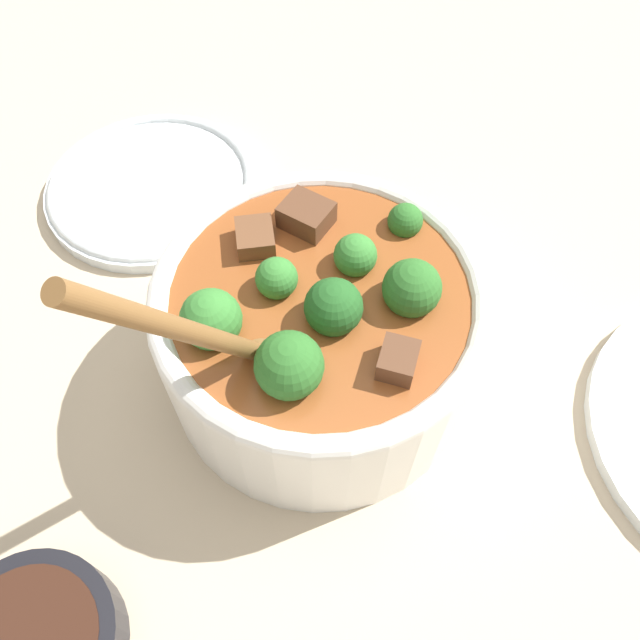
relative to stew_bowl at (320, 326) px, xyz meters
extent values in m
plane|color=#C6B293|center=(0.00, 0.00, -0.06)|extent=(4.00, 4.00, 0.00)
cylinder|color=white|center=(0.00, 0.00, -0.01)|extent=(0.24, 0.24, 0.10)
torus|color=white|center=(0.00, 0.00, 0.04)|extent=(0.24, 0.24, 0.02)
cylinder|color=brown|center=(0.00, 0.00, 0.01)|extent=(0.21, 0.21, 0.06)
sphere|color=#235B23|center=(0.01, -0.02, 0.05)|extent=(0.04, 0.04, 0.04)
cylinder|color=#6B9956|center=(0.01, -0.02, 0.02)|extent=(0.01, 0.01, 0.02)
sphere|color=#387F33|center=(-0.03, 0.01, 0.05)|extent=(0.03, 0.03, 0.03)
cylinder|color=#6B9956|center=(-0.03, 0.01, 0.03)|extent=(0.01, 0.01, 0.01)
sphere|color=#387F33|center=(0.03, 0.02, 0.05)|extent=(0.03, 0.03, 0.03)
cylinder|color=#6B9956|center=(0.03, 0.02, 0.03)|extent=(0.01, 0.01, 0.01)
sphere|color=#387F33|center=(-0.07, -0.02, 0.05)|extent=(0.04, 0.04, 0.04)
cylinder|color=#6B9956|center=(-0.07, -0.02, 0.02)|extent=(0.01, 0.01, 0.02)
sphere|color=#2D6B28|center=(-0.03, -0.06, 0.05)|extent=(0.04, 0.04, 0.04)
cylinder|color=#6B9956|center=(-0.03, -0.06, 0.02)|extent=(0.02, 0.02, 0.02)
sphere|color=#2D6B28|center=(0.07, 0.05, 0.04)|extent=(0.03, 0.03, 0.03)
cylinder|color=#6B9956|center=(0.07, 0.05, 0.03)|extent=(0.01, 0.01, 0.01)
sphere|color=#2D6B28|center=(0.06, -0.01, 0.05)|extent=(0.04, 0.04, 0.04)
cylinder|color=#6B9956|center=(0.06, -0.01, 0.02)|extent=(0.01, 0.01, 0.02)
cube|color=brown|center=(-0.04, 0.05, 0.04)|extent=(0.03, 0.03, 0.02)
cube|color=brown|center=(0.04, -0.06, 0.05)|extent=(0.03, 0.03, 0.02)
cube|color=brown|center=(0.00, 0.06, 0.05)|extent=(0.05, 0.04, 0.03)
ellipsoid|color=brown|center=(-0.04, -0.04, 0.03)|extent=(0.04, 0.03, 0.01)
cylinder|color=brown|center=(-0.08, -0.07, 0.11)|extent=(0.09, 0.07, 0.17)
cylinder|color=white|center=(-0.13, 0.22, -0.06)|extent=(0.21, 0.21, 0.01)
torus|color=white|center=(-0.13, 0.22, -0.05)|extent=(0.20, 0.20, 0.01)
camera|label=1|loc=(-0.04, -0.25, 0.38)|focal=35.00mm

